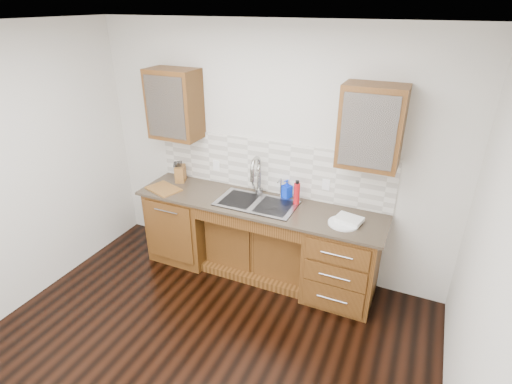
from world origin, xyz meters
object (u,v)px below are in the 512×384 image
at_px(knife_block, 180,173).
at_px(plate, 344,223).
at_px(water_bottle, 297,194).
at_px(cutting_board, 164,189).
at_px(soap_bottle, 287,189).

bearing_deg(knife_block, plate, -28.50).
distance_m(water_bottle, cutting_board, 1.52).
xyz_separation_m(water_bottle, plate, (0.55, -0.21, -0.11)).
height_order(plate, cutting_board, same).
xyz_separation_m(soap_bottle, plate, (0.70, -0.32, -0.09)).
xyz_separation_m(water_bottle, cutting_board, (-1.49, -0.28, -0.11)).
bearing_deg(plate, knife_block, 173.69).
height_order(knife_block, cutting_board, knife_block).
bearing_deg(knife_block, water_bottle, -22.68).
distance_m(plate, cutting_board, 2.04).
distance_m(knife_block, cutting_board, 0.30).
bearing_deg(soap_bottle, water_bottle, -12.43).
xyz_separation_m(plate, knife_block, (-1.99, 0.22, 0.09)).
relative_size(soap_bottle, cutting_board, 0.54).
bearing_deg(soap_bottle, plate, -0.33).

